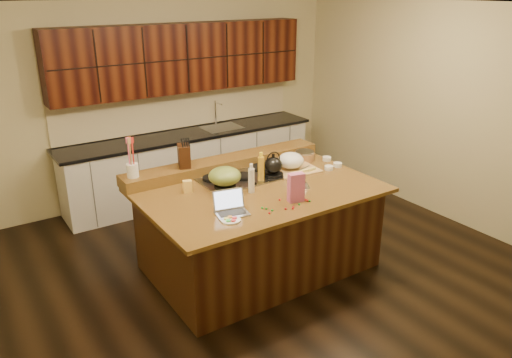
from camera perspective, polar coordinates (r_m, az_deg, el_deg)
room at (r=4.97m, az=0.32°, el=3.59°), size 5.52×5.02×2.72m
island at (r=5.31m, az=0.30°, el=-5.56°), size 2.40×1.60×0.92m
back_ledge at (r=5.66m, az=-3.62°, el=1.81°), size 2.40×0.30×0.12m
cooktop at (r=5.35m, az=-1.47°, el=0.17°), size 0.92×0.52×0.05m
back_counter at (r=7.08m, az=-7.68°, el=5.70°), size 3.70×0.66×2.40m
kettle at (r=5.36m, az=1.98°, el=1.58°), size 0.22×0.22×0.18m
green_bowl at (r=5.06m, az=-3.59°, el=0.34°), size 0.34×0.34×0.18m
laptop at (r=4.56m, az=-2.95°, el=-3.20°), size 0.33×0.29×0.20m
oil_bottle at (r=5.25m, az=0.58°, el=1.13°), size 0.09×0.09×0.27m
vinegar_bottle at (r=4.97m, az=-0.54°, el=-0.18°), size 0.08×0.08×0.25m
wooden_tray at (r=5.59m, az=4.14°, el=1.87°), size 0.53×0.42×0.20m
ramekin_a at (r=5.67m, az=8.33°, el=1.28°), size 0.13×0.13×0.04m
ramekin_b at (r=5.79m, az=9.33°, el=1.63°), size 0.12×0.12×0.04m
ramekin_c at (r=5.97m, az=8.10°, el=2.32°), size 0.13×0.13×0.04m
strainer_bowl at (r=5.95m, az=5.56°, el=2.59°), size 0.32×0.32×0.09m
kitchen_timer at (r=5.13m, az=5.78°, el=-0.63°), size 0.09×0.09×0.07m
pink_bag at (r=4.77m, az=4.60°, el=-0.97°), size 0.17×0.11×0.28m
candy_plate at (r=4.42m, az=-2.90°, el=-4.70°), size 0.21×0.21×0.01m
package_box at (r=5.03m, az=-7.84°, el=-0.85°), size 0.10×0.08×0.12m
utensil_crock at (r=5.20m, az=-13.92°, el=0.96°), size 0.14×0.14×0.14m
knife_block at (r=5.39m, az=-8.23°, el=2.64°), size 0.18×0.22×0.24m
gumdrop_0 at (r=4.82m, az=2.73°, el=-2.37°), size 0.02×0.02×0.02m
gumdrop_1 at (r=4.88m, az=4.32°, el=-2.09°), size 0.02×0.02×0.02m
gumdrop_2 at (r=4.82m, az=5.92°, el=-2.48°), size 0.02×0.02×0.02m
gumdrop_3 at (r=4.63m, az=1.18°, el=-3.41°), size 0.02×0.02×0.02m
gumdrop_4 at (r=4.54m, az=1.54°, el=-3.91°), size 0.02×0.02×0.02m
gumdrop_5 at (r=4.64m, az=0.72°, el=-3.30°), size 0.02×0.02×0.02m
gumdrop_6 at (r=4.64m, az=4.23°, el=-3.36°), size 0.02×0.02×0.02m
gumdrop_7 at (r=4.73m, az=4.96°, el=-2.91°), size 0.02×0.02×0.02m
gumdrop_8 at (r=4.63m, az=3.41°, el=-3.41°), size 0.02×0.02×0.02m
gumdrop_9 at (r=4.59m, az=1.86°, el=-3.59°), size 0.02×0.02×0.02m
gumdrop_10 at (r=4.67m, az=4.28°, el=-3.22°), size 0.02×0.02×0.02m
gumdrop_11 at (r=4.89m, az=4.36°, el=-2.07°), size 0.02×0.02×0.02m
gumdrop_12 at (r=4.82m, az=4.90°, el=-2.41°), size 0.02×0.02×0.02m
gumdrop_13 at (r=4.81m, az=6.15°, el=-2.52°), size 0.02×0.02×0.02m
gumdrop_14 at (r=4.84m, az=5.71°, el=-2.37°), size 0.02×0.02×0.02m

